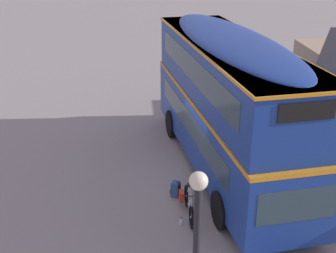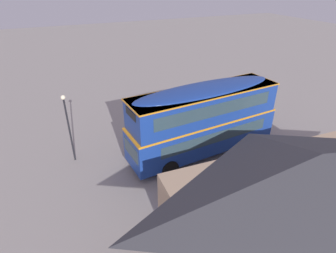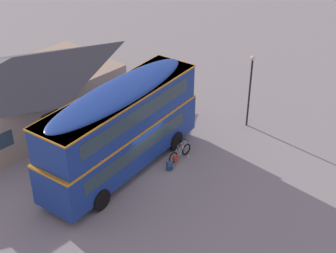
# 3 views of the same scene
# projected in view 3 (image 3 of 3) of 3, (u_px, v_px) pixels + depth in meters

# --- Properties ---
(ground_plane) EXTENTS (120.00, 120.00, 0.00)m
(ground_plane) POSITION_uv_depth(u_px,v_px,m) (141.00, 167.00, 26.48)
(ground_plane) COLOR gray
(double_decker_bus) EXTENTS (10.33, 3.35, 4.79)m
(double_decker_bus) POSITION_uv_depth(u_px,v_px,m) (122.00, 126.00, 25.03)
(double_decker_bus) COLOR black
(double_decker_bus) RESTS_ON ground
(touring_bicycle) EXTENTS (1.78, 0.46, 1.01)m
(touring_bicycle) POSITION_uv_depth(u_px,v_px,m) (179.00, 154.00, 26.94)
(touring_bicycle) COLOR black
(touring_bicycle) RESTS_ON ground
(backpack_on_ground) EXTENTS (0.37, 0.36, 0.53)m
(backpack_on_ground) POSITION_uv_depth(u_px,v_px,m) (170.00, 165.00, 26.17)
(backpack_on_ground) COLOR #2D4C7A
(backpack_on_ground) RESTS_ON ground
(water_bottle_clear_plastic) EXTENTS (0.08, 0.08, 0.24)m
(water_bottle_clear_plastic) POSITION_uv_depth(u_px,v_px,m) (188.00, 156.00, 27.22)
(water_bottle_clear_plastic) COLOR silver
(water_bottle_clear_plastic) RESTS_ON ground
(pub_building) EXTENTS (12.52, 6.94, 4.53)m
(pub_building) POSITION_uv_depth(u_px,v_px,m) (18.00, 92.00, 28.96)
(pub_building) COLOR tan
(pub_building) RESTS_ON ground
(street_lamp) EXTENTS (0.28, 0.28, 4.58)m
(street_lamp) POSITION_uv_depth(u_px,v_px,m) (250.00, 84.00, 28.78)
(street_lamp) COLOR black
(street_lamp) RESTS_ON ground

